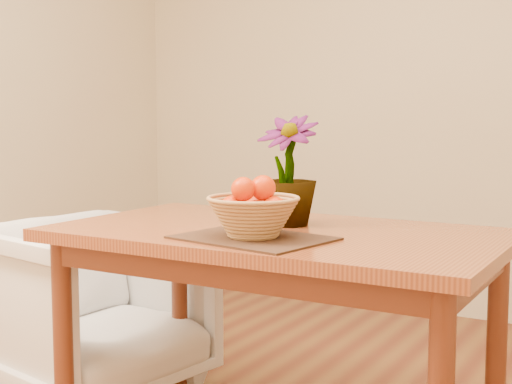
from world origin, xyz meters
The scene contains 7 objects.
wall_back centered at (0.00, 2.25, 1.35)m, with size 4.00×0.02×2.70m, color beige.
table centered at (0.00, 0.30, 0.66)m, with size 1.40×0.80×0.75m.
placemat centered at (0.03, 0.10, 0.75)m, with size 0.42×0.31×0.01m, color #371F14.
wicker_basket centered at (0.03, 0.10, 0.81)m, with size 0.27×0.27×0.11m.
orange_pile centered at (0.03, 0.10, 0.86)m, with size 0.19×0.18×0.13m.
potted_plant centered at (-0.01, 0.39, 0.93)m, with size 0.20×0.20×0.36m, color #124012.
armchair centered at (-0.90, 0.42, 0.38)m, with size 0.74×0.70×0.77m, color #85695C.
Camera 1 is at (1.06, -1.66, 1.10)m, focal length 50.00 mm.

